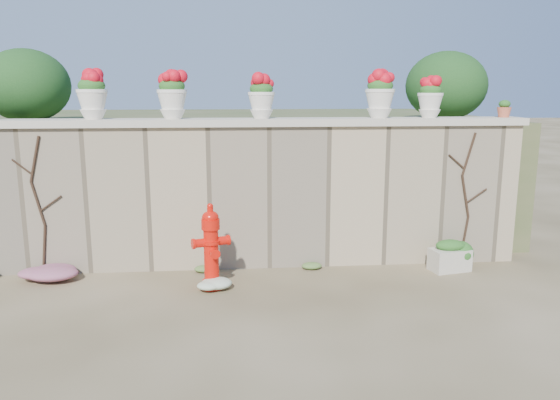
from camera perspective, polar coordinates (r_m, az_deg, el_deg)
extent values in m
plane|color=#483D24|center=(6.31, -3.86, -11.87)|extent=(80.00, 80.00, 0.00)
cube|color=tan|center=(7.73, -4.26, 0.32)|extent=(8.00, 0.40, 2.00)
cube|color=beige|center=(7.60, -4.38, 8.10)|extent=(8.10, 0.52, 0.10)
cube|color=#384C23|center=(10.89, -4.52, 3.59)|extent=(9.00, 6.00, 2.00)
ellipsoid|color=#143814|center=(9.32, -25.00, 10.79)|extent=(1.30, 1.30, 1.10)
ellipsoid|color=#143814|center=(9.46, 16.97, 11.35)|extent=(1.30, 1.30, 1.10)
cylinder|color=black|center=(8.09, -23.42, -4.86)|extent=(0.12, 0.04, 0.70)
cylinder|color=black|center=(7.95, -23.96, -0.35)|extent=(0.17, 0.04, 0.61)
cylinder|color=black|center=(7.86, -24.25, 3.93)|extent=(0.18, 0.04, 0.61)
cylinder|color=black|center=(7.90, -22.83, -0.33)|extent=(0.30, 0.02, 0.22)
cylinder|color=black|center=(7.93, -25.39, 3.17)|extent=(0.25, 0.02, 0.21)
cylinder|color=black|center=(8.37, 18.67, -3.98)|extent=(0.12, 0.04, 0.70)
cylinder|color=black|center=(8.22, 18.80, 0.39)|extent=(0.17, 0.04, 0.61)
cylinder|color=black|center=(8.13, 19.14, 4.54)|extent=(0.18, 0.04, 0.61)
cylinder|color=black|center=(8.28, 19.84, 0.41)|extent=(0.30, 0.02, 0.22)
cylinder|color=black|center=(8.07, 17.96, 3.86)|extent=(0.25, 0.02, 0.21)
cylinder|color=red|center=(7.13, -7.11, -8.86)|extent=(0.31, 0.31, 0.06)
cylinder|color=red|center=(7.00, -7.19, -5.67)|extent=(0.19, 0.19, 0.69)
cylinder|color=red|center=(6.95, -7.22, -4.36)|extent=(0.23, 0.23, 0.04)
cylinder|color=red|center=(6.89, -7.27, -2.51)|extent=(0.23, 0.23, 0.13)
ellipsoid|color=red|center=(6.86, -7.30, -1.61)|extent=(0.21, 0.21, 0.15)
cylinder|color=red|center=(6.84, -7.32, -0.89)|extent=(0.08, 0.08, 0.11)
cylinder|color=red|center=(6.91, -8.46, -4.49)|extent=(0.18, 0.15, 0.11)
cylinder|color=red|center=(6.99, -6.00, -4.24)|extent=(0.18, 0.15, 0.11)
cylinder|color=red|center=(6.87, -6.91, -5.51)|extent=(0.13, 0.14, 0.10)
cube|color=beige|center=(8.03, 17.29, -5.98)|extent=(0.58, 0.41, 0.31)
ellipsoid|color=#1E5119|center=(7.98, 17.38, -4.55)|extent=(0.45, 0.33, 0.16)
ellipsoid|color=#1E5119|center=(8.12, 17.59, -5.06)|extent=(0.54, 0.49, 0.51)
ellipsoid|color=#CD2992|center=(7.93, -23.58, -6.83)|extent=(1.00, 0.67, 0.27)
ellipsoid|color=white|center=(6.97, -6.59, -8.72)|extent=(0.54, 0.43, 0.19)
ellipsoid|color=#1E5119|center=(7.81, -19.09, 11.21)|extent=(0.35, 0.35, 0.21)
ellipsoid|color=red|center=(7.81, -19.14, 11.86)|extent=(0.31, 0.31, 0.22)
ellipsoid|color=#1E5119|center=(7.63, -11.24, 11.60)|extent=(0.35, 0.35, 0.21)
ellipsoid|color=red|center=(7.63, -11.27, 12.25)|extent=(0.31, 0.31, 0.22)
ellipsoid|color=#1E5119|center=(7.60, -1.96, 11.53)|extent=(0.32, 0.32, 0.19)
ellipsoid|color=red|center=(7.60, -1.96, 12.13)|extent=(0.28, 0.28, 0.20)
ellipsoid|color=#1E5119|center=(7.86, 10.43, 11.67)|extent=(0.36, 0.36, 0.21)
ellipsoid|color=red|center=(7.87, 10.45, 12.32)|extent=(0.31, 0.31, 0.22)
ellipsoid|color=#1E5119|center=(8.09, 15.47, 11.01)|extent=(0.31, 0.31, 0.18)
ellipsoid|color=red|center=(8.09, 15.50, 11.56)|extent=(0.27, 0.27, 0.19)
ellipsoid|color=#1E5119|center=(8.53, 22.41, 9.20)|extent=(0.16, 0.16, 0.11)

